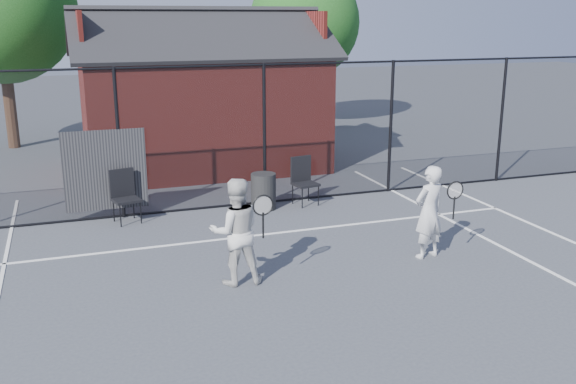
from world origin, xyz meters
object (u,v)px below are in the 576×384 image
object	(u,v)px
player_front	(429,212)
waste_bin	(263,191)
clubhouse	(202,107)
chair_left	(126,198)
player_back	(236,231)
chair_right	(306,182)

from	to	relation	value
player_front	waste_bin	size ratio (longest dim) A/B	2.07
clubhouse	chair_left	world-z (taller)	clubhouse
player_back	chair_right	xyz separation A→B (m)	(2.49, 3.58, -0.32)
chair_right	waste_bin	xyz separation A→B (m)	(-0.95, 0.00, -0.12)
clubhouse	player_front	size ratio (longest dim) A/B	4.11
player_back	chair_left	distance (m)	3.81
player_back	chair_right	distance (m)	4.37
player_back	chair_right	bearing A→B (deg)	55.25
player_front	chair_right	world-z (taller)	player_front
player_front	player_back	xyz separation A→B (m)	(-3.30, 0.01, 0.03)
chair_left	chair_right	distance (m)	3.75
chair_right	waste_bin	bearing A→B (deg)	169.64
chair_left	chair_right	bearing A→B (deg)	-13.60
chair_left	chair_right	xyz separation A→B (m)	(3.75, 0.00, -0.01)
player_back	waste_bin	size ratio (longest dim) A/B	2.14
waste_bin	chair_left	bearing A→B (deg)	180.00
player_back	chair_left	size ratio (longest dim) A/B	1.60
clubhouse	waste_bin	size ratio (longest dim) A/B	8.51
chair_left	player_front	bearing A→B (deg)	-51.82
clubhouse	player_back	world-z (taller)	clubhouse
clubhouse	chair_right	xyz separation A→B (m)	(1.29, -4.40, -1.10)
clubhouse	chair_left	distance (m)	5.16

